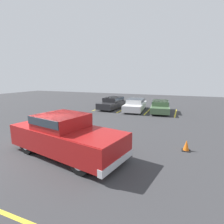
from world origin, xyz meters
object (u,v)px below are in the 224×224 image
(parked_sedan_c, at_px, (160,106))
(traffic_cone, at_px, (186,146))
(parked_sedan_a, at_px, (113,103))
(parked_sedan_b, at_px, (135,104))
(pickup_truck, at_px, (67,135))

(parked_sedan_c, relative_size, traffic_cone, 8.72)
(parked_sedan_a, height_order, traffic_cone, parked_sedan_a)
(parked_sedan_c, bearing_deg, traffic_cone, 8.12)
(parked_sedan_b, xyz_separation_m, parked_sedan_c, (2.54, 0.02, -0.03))
(parked_sedan_b, height_order, traffic_cone, parked_sedan_b)
(pickup_truck, relative_size, parked_sedan_b, 1.19)
(pickup_truck, xyz_separation_m, parked_sedan_c, (2.65, 11.75, -0.29))
(parked_sedan_b, distance_m, parked_sedan_c, 2.54)
(pickup_truck, height_order, parked_sedan_c, pickup_truck)
(pickup_truck, relative_size, traffic_cone, 10.93)
(pickup_truck, height_order, parked_sedan_a, pickup_truck)
(parked_sedan_b, bearing_deg, traffic_cone, 23.67)
(parked_sedan_b, height_order, parked_sedan_c, parked_sedan_b)
(pickup_truck, bearing_deg, parked_sedan_b, 100.68)
(parked_sedan_b, relative_size, parked_sedan_c, 1.05)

